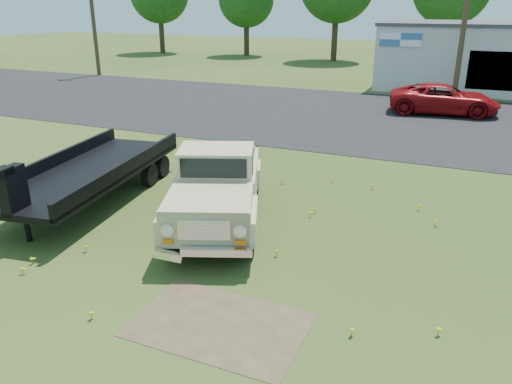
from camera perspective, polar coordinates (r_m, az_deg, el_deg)
ground at (r=11.94m, az=-3.98°, el=-5.46°), size 140.00×140.00×0.00m
asphalt_lot at (r=25.53m, az=11.76°, el=8.43°), size 90.00×14.00×0.02m
dirt_patch_a at (r=9.06m, az=-4.21°, el=-14.86°), size 3.00×2.00×0.01m
dirt_patch_b at (r=15.66m, az=-4.64°, el=1.05°), size 2.20×1.60×0.01m
commercial_building at (r=36.62m, az=25.71°, el=13.85°), size 14.20×8.20×4.15m
utility_pole_west at (r=41.48m, az=-18.18°, el=18.89°), size 1.60×0.30×9.00m
utility_pole_mid at (r=31.50m, az=22.80°, el=18.05°), size 1.60×0.30×9.00m
vintage_pickup_truck at (r=12.46m, az=-4.46°, el=0.66°), size 4.02×5.91×2.00m
flatbed_trailer at (r=14.70m, az=-18.52°, el=2.71°), size 3.43×7.47×1.96m
red_pickup at (r=27.23m, az=20.68°, el=9.88°), size 5.56×3.07×1.47m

